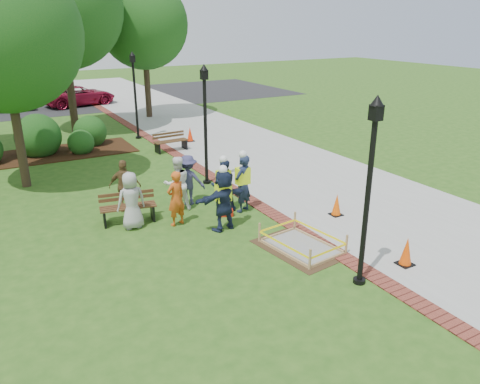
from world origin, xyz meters
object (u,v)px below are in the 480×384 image
hivis_worker_b (243,182)px  lamp_near (369,180)px  wet_concrete_pad (302,240)px  bench_near (129,213)px  hivis_worker_a (223,198)px  cone_front (406,252)px  hivis_worker_c (224,183)px

hivis_worker_b → lamp_near: bearing=-87.9°
hivis_worker_b → wet_concrete_pad: bearing=-88.6°
bench_near → hivis_worker_a: bearing=-39.6°
cone_front → hivis_worker_c: 5.79m
hivis_worker_c → hivis_worker_b: bearing=-36.8°
lamp_near → hivis_worker_b: size_ratio=2.17×
bench_near → lamp_near: size_ratio=0.39×
cone_front → hivis_worker_b: bearing=109.1°
hivis_worker_a → wet_concrete_pad: bearing=-59.2°
cone_front → lamp_near: size_ratio=0.17×
bench_near → cone_front: size_ratio=2.28×
bench_near → hivis_worker_b: bearing=-15.2°
wet_concrete_pad → lamp_near: bearing=-86.9°
hivis_worker_a → hivis_worker_c: size_ratio=1.07×
cone_front → hivis_worker_b: 5.30m
cone_front → hivis_worker_b: hivis_worker_b is taller
lamp_near → hivis_worker_c: size_ratio=2.39×
bench_near → hivis_worker_c: bearing=-10.9°
cone_front → bench_near: bearing=130.8°
wet_concrete_pad → lamp_near: size_ratio=0.59×
hivis_worker_a → hivis_worker_b: hivis_worker_b is taller
cone_front → hivis_worker_a: (-2.88, 4.06, 0.59)m
lamp_near → wet_concrete_pad: bearing=93.1°
hivis_worker_b → hivis_worker_c: (-0.48, 0.36, -0.08)m
wet_concrete_pad → hivis_worker_b: 3.07m
bench_near → hivis_worker_b: size_ratio=0.86×
hivis_worker_a → hivis_worker_c: bearing=62.2°
bench_near → cone_front: bench_near is taller
wet_concrete_pad → hivis_worker_a: size_ratio=1.31×
bench_near → lamp_near: lamp_near is taller
wet_concrete_pad → hivis_worker_a: bearing=120.8°
lamp_near → hivis_worker_c: (-0.66, 5.39, -1.59)m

